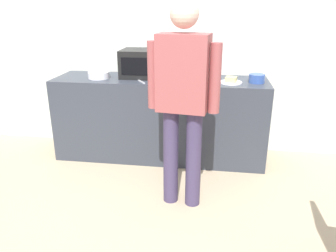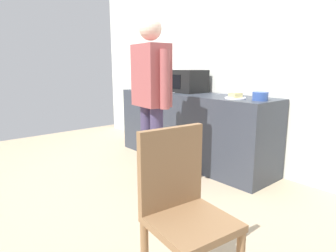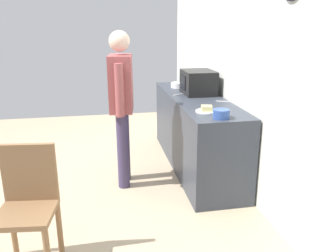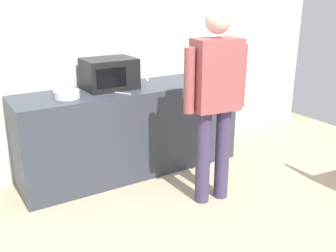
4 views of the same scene
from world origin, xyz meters
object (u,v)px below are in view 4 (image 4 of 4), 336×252
at_px(cereal_bowl, 67,94).
at_px(person_standing, 215,93).
at_px(microwave, 109,74).
at_px(spoon_utensil, 123,93).
at_px(fork_utensil, 147,79).
at_px(salad_bowl, 213,73).
at_px(sandwich_plate, 197,79).

bearing_deg(cereal_bowl, person_standing, -40.80).
bearing_deg(microwave, spoon_utensil, -85.69).
bearing_deg(fork_utensil, person_standing, -89.05).
bearing_deg(cereal_bowl, spoon_utensil, -13.62).
bearing_deg(spoon_utensil, cereal_bowl, 166.38).
xyz_separation_m(salad_bowl, person_standing, (-0.67, -0.90, 0.05)).
bearing_deg(cereal_bowl, microwave, 16.07).
relative_size(sandwich_plate, fork_utensil, 1.35).
distance_m(sandwich_plate, person_standing, 0.94).
height_order(sandwich_plate, fork_utensil, sandwich_plate).
relative_size(fork_utensil, person_standing, 0.10).
xyz_separation_m(sandwich_plate, salad_bowl, (0.26, 0.06, 0.02)).
bearing_deg(person_standing, salad_bowl, 53.20).
xyz_separation_m(microwave, salad_bowl, (1.20, -0.11, -0.11)).
bearing_deg(sandwich_plate, microwave, 169.43).
bearing_deg(microwave, fork_utensil, 17.34).
bearing_deg(cereal_bowl, salad_bowl, 0.86).
height_order(sandwich_plate, salad_bowl, salad_bowl).
bearing_deg(sandwich_plate, cereal_bowl, 178.53).
bearing_deg(cereal_bowl, fork_utensil, 16.73).
xyz_separation_m(sandwich_plate, person_standing, (-0.41, -0.84, 0.07)).
bearing_deg(salad_bowl, spoon_utensil, -172.92).
bearing_deg(spoon_utensil, sandwich_plate, 5.29).
height_order(microwave, sandwich_plate, microwave).
xyz_separation_m(sandwich_plate, cereal_bowl, (-1.42, 0.04, 0.01)).
height_order(microwave, spoon_utensil, microwave).
relative_size(cereal_bowl, spoon_utensil, 1.35).
distance_m(salad_bowl, fork_utensil, 0.75).
distance_m(microwave, sandwich_plate, 0.97).
xyz_separation_m(fork_utensil, spoon_utensil, (-0.49, -0.42, 0.00)).
relative_size(salad_bowl, cereal_bowl, 0.70).
relative_size(salad_bowl, fork_utensil, 0.95).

